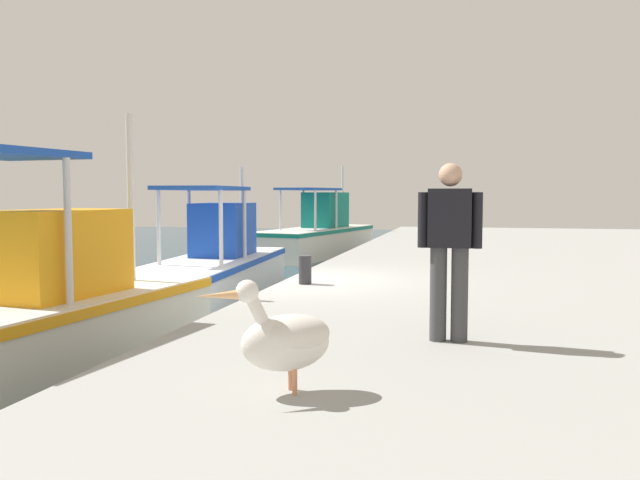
% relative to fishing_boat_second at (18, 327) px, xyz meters
% --- Properties ---
extents(quay_pier, '(36.00, 10.00, 0.80)m').
position_rel_fishing_boat_second_xyz_m(quay_pier, '(4.00, -7.01, -0.31)').
color(quay_pier, '#9E9E99').
rests_on(quay_pier, ground).
extents(fishing_boat_second, '(6.21, 2.37, 3.35)m').
position_rel_fishing_boat_second_xyz_m(fishing_boat_second, '(0.00, 0.00, 0.00)').
color(fishing_boat_second, silver).
rests_on(fishing_boat_second, ground).
extents(fishing_boat_third, '(6.27, 2.26, 2.88)m').
position_rel_fishing_boat_second_xyz_m(fishing_boat_third, '(6.79, 0.40, -0.05)').
color(fishing_boat_third, white).
rests_on(fishing_boat_third, ground).
extents(fishing_boat_fourth, '(6.77, 3.18, 3.32)m').
position_rel_fishing_boat_second_xyz_m(fishing_boat_fourth, '(16.28, 0.37, 0.04)').
color(fishing_boat_fourth, silver).
rests_on(fishing_boat_fourth, ground).
extents(pelican, '(0.67, 0.92, 0.82)m').
position_rel_fishing_boat_second_xyz_m(pelican, '(-1.95, -3.73, 0.49)').
color(pelican, tan).
rests_on(pelican, quay_pier).
extents(fisherman_standing, '(0.24, 0.60, 1.70)m').
position_rel_fishing_boat_second_xyz_m(fisherman_standing, '(-0.03, -4.79, 1.03)').
color(fisherman_standing, '#3F3F42').
rests_on(fisherman_standing, quay_pier).
extents(mooring_bollard_second, '(0.20, 0.20, 0.45)m').
position_rel_fishing_boat_second_xyz_m(mooring_bollard_second, '(3.52, -2.46, 0.31)').
color(mooring_bollard_second, '#333338').
rests_on(mooring_bollard_second, quay_pier).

